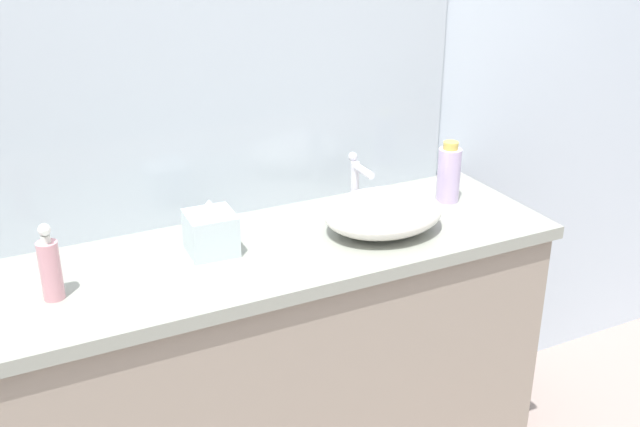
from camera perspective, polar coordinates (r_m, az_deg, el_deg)
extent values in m
cube|color=silver|center=(2.27, -5.39, 9.91)|extent=(6.00, 0.06, 2.60)
cube|color=gray|center=(2.35, -4.48, -13.07)|extent=(1.70, 0.48, 0.87)
cube|color=gray|center=(2.11, -4.87, -3.19)|extent=(1.74, 0.52, 0.04)
cube|color=#B2BCC6|center=(2.16, -8.12, 14.33)|extent=(1.54, 0.01, 1.18)
ellipsoid|color=silver|center=(2.19, 4.77, 0.07)|extent=(0.36, 0.28, 0.11)
cylinder|color=silver|center=(2.32, 2.61, 2.07)|extent=(0.03, 0.03, 0.16)
cylinder|color=silver|center=(2.26, 3.24, 3.23)|extent=(0.02, 0.10, 0.02)
sphere|color=silver|center=(2.31, 2.46, 4.27)|extent=(0.03, 0.03, 0.03)
cylinder|color=pink|center=(1.94, -19.49, -4.04)|extent=(0.05, 0.05, 0.15)
cylinder|color=silver|center=(1.90, -19.83, -1.80)|extent=(0.02, 0.02, 0.02)
sphere|color=silver|center=(1.89, -19.92, -1.15)|extent=(0.03, 0.03, 0.03)
cylinder|color=silver|center=(1.88, -19.88, -1.27)|extent=(0.01, 0.02, 0.01)
cylinder|color=silver|center=(2.42, 9.60, 2.86)|extent=(0.07, 0.07, 0.17)
cylinder|color=gold|center=(2.39, 9.76, 5.03)|extent=(0.05, 0.05, 0.02)
cube|color=silver|center=(2.08, -8.16, -1.45)|extent=(0.13, 0.13, 0.11)
cone|color=white|center=(2.05, -8.27, 0.45)|extent=(0.07, 0.07, 0.04)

